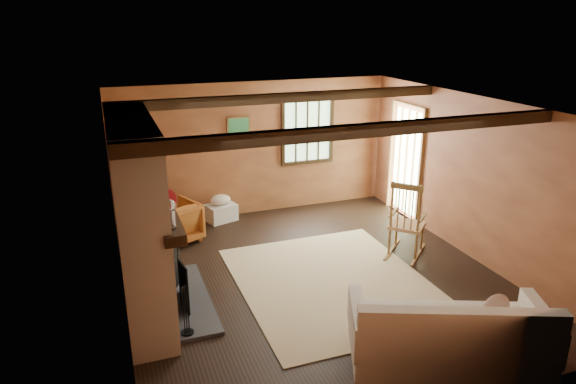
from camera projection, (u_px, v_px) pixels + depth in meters
name	position (u px, v px, depth m)	size (l,w,h in m)	color
ground	(313.00, 278.00, 7.14)	(5.50, 5.50, 0.00)	black
room_envelope	(323.00, 159.00, 6.91)	(5.02, 5.52, 2.44)	#A6613A
fireplace	(141.00, 226.00, 6.06)	(1.02, 2.30, 2.40)	#AC5842
rug	(333.00, 282.00, 7.03)	(2.50, 3.00, 0.01)	tan
rocking_chair	(406.00, 224.00, 7.71)	(0.93, 0.91, 1.19)	tan
sofa	(450.00, 338.00, 5.32)	(2.22, 1.60, 0.82)	silver
firewood_pile	(143.00, 225.00, 8.64)	(0.69, 0.12, 0.25)	brown
laundry_basket	(221.00, 212.00, 9.12)	(0.50, 0.38, 0.30)	silver
basket_pillow	(220.00, 200.00, 9.04)	(0.36, 0.29, 0.18)	silver
armchair	(174.00, 222.00, 8.20)	(0.71, 0.73, 0.66)	#BF6026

